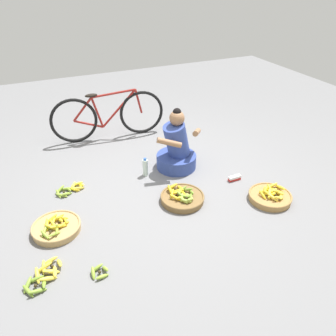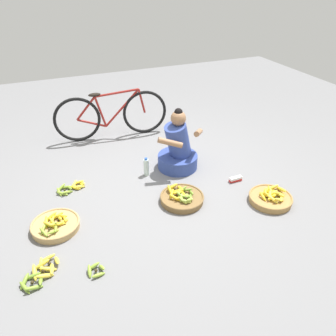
{
  "view_description": "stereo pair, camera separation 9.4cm",
  "coord_description": "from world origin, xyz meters",
  "px_view_note": "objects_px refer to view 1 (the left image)",
  "views": [
    {
      "loc": [
        -1.3,
        -3.11,
        2.32
      ],
      "look_at": [
        0.0,
        -0.2,
        0.35
      ],
      "focal_mm": 35.66,
      "sensor_mm": 36.0,
      "label": 1
    },
    {
      "loc": [
        -1.21,
        -3.15,
        2.32
      ],
      "look_at": [
        0.0,
        -0.2,
        0.35
      ],
      "focal_mm": 35.66,
      "sensor_mm": 36.0,
      "label": 2
    }
  ],
  "objects_px": {
    "loose_bananas_back_center": "(44,275)",
    "banana_basket_back_left": "(56,227)",
    "vendor_woman_front": "(177,149)",
    "banana_basket_mid_right": "(182,197)",
    "water_bottle": "(145,167)",
    "loose_bananas_mid_left": "(99,272)",
    "loose_bananas_back_right": "(72,189)",
    "packet_carton_stack": "(235,178)",
    "banana_basket_front_right": "(270,196)",
    "bicycle_leaning": "(108,116)"
  },
  "relations": [
    {
      "from": "banana_basket_back_left",
      "to": "vendor_woman_front",
      "type": "bearing_deg",
      "value": 20.96
    },
    {
      "from": "banana_basket_front_right",
      "to": "banana_basket_mid_right",
      "type": "bearing_deg",
      "value": 157.32
    },
    {
      "from": "loose_bananas_back_right",
      "to": "bicycle_leaning",
      "type": "bearing_deg",
      "value": 55.87
    },
    {
      "from": "banana_basket_mid_right",
      "to": "packet_carton_stack",
      "type": "xyz_separation_m",
      "value": [
        0.78,
        0.12,
        -0.02
      ]
    },
    {
      "from": "loose_bananas_mid_left",
      "to": "water_bottle",
      "type": "distance_m",
      "value": 1.62
    },
    {
      "from": "loose_bananas_mid_left",
      "to": "loose_bananas_back_center",
      "type": "distance_m",
      "value": 0.47
    },
    {
      "from": "banana_basket_back_left",
      "to": "loose_bananas_back_right",
      "type": "bearing_deg",
      "value": 67.65
    },
    {
      "from": "water_bottle",
      "to": "loose_bananas_mid_left",
      "type": "bearing_deg",
      "value": -125.13
    },
    {
      "from": "bicycle_leaning",
      "to": "loose_bananas_back_center",
      "type": "distance_m",
      "value": 2.74
    },
    {
      "from": "banana_basket_back_left",
      "to": "water_bottle",
      "type": "height_order",
      "value": "water_bottle"
    },
    {
      "from": "banana_basket_mid_right",
      "to": "banana_basket_back_left",
      "type": "distance_m",
      "value": 1.38
    },
    {
      "from": "banana_basket_back_left",
      "to": "packet_carton_stack",
      "type": "distance_m",
      "value": 2.17
    },
    {
      "from": "loose_bananas_mid_left",
      "to": "water_bottle",
      "type": "height_order",
      "value": "water_bottle"
    },
    {
      "from": "loose_bananas_back_right",
      "to": "water_bottle",
      "type": "xyz_separation_m",
      "value": [
        0.93,
        -0.04,
        0.09
      ]
    },
    {
      "from": "vendor_woman_front",
      "to": "banana_basket_mid_right",
      "type": "bearing_deg",
      "value": -110.22
    },
    {
      "from": "banana_basket_front_right",
      "to": "loose_bananas_back_center",
      "type": "relative_size",
      "value": 1.34
    },
    {
      "from": "bicycle_leaning",
      "to": "loose_bananas_back_right",
      "type": "relative_size",
      "value": 4.73
    },
    {
      "from": "banana_basket_front_right",
      "to": "loose_bananas_back_center",
      "type": "bearing_deg",
      "value": -177.64
    },
    {
      "from": "banana_basket_back_left",
      "to": "banana_basket_front_right",
      "type": "bearing_deg",
      "value": -11.22
    },
    {
      "from": "bicycle_leaning",
      "to": "banana_basket_mid_right",
      "type": "height_order",
      "value": "bicycle_leaning"
    },
    {
      "from": "bicycle_leaning",
      "to": "loose_bananas_mid_left",
      "type": "relative_size",
      "value": 10.44
    },
    {
      "from": "loose_bananas_back_right",
      "to": "water_bottle",
      "type": "distance_m",
      "value": 0.93
    },
    {
      "from": "loose_bananas_mid_left",
      "to": "loose_bananas_back_right",
      "type": "distance_m",
      "value": 1.36
    },
    {
      "from": "banana_basket_mid_right",
      "to": "banana_basket_back_left",
      "type": "relative_size",
      "value": 1.02
    },
    {
      "from": "loose_bananas_back_right",
      "to": "loose_bananas_back_center",
      "type": "height_order",
      "value": "loose_bananas_back_center"
    },
    {
      "from": "loose_bananas_back_center",
      "to": "banana_basket_front_right",
      "type": "bearing_deg",
      "value": 2.36
    },
    {
      "from": "vendor_woman_front",
      "to": "bicycle_leaning",
      "type": "bearing_deg",
      "value": 114.68
    },
    {
      "from": "banana_basket_mid_right",
      "to": "loose_bananas_back_right",
      "type": "xyz_separation_m",
      "value": [
        -1.11,
        0.72,
        -0.02
      ]
    },
    {
      "from": "loose_bananas_back_center",
      "to": "packet_carton_stack",
      "type": "height_order",
      "value": "loose_bananas_back_center"
    },
    {
      "from": "loose_bananas_back_center",
      "to": "packet_carton_stack",
      "type": "relative_size",
      "value": 2.24
    },
    {
      "from": "water_bottle",
      "to": "vendor_woman_front",
      "type": "bearing_deg",
      "value": 2.4
    },
    {
      "from": "bicycle_leaning",
      "to": "loose_bananas_back_right",
      "type": "distance_m",
      "value": 1.48
    },
    {
      "from": "packet_carton_stack",
      "to": "loose_bananas_back_right",
      "type": "bearing_deg",
      "value": 162.4
    },
    {
      "from": "packet_carton_stack",
      "to": "vendor_woman_front",
      "type": "bearing_deg",
      "value": 132.25
    },
    {
      "from": "vendor_woman_front",
      "to": "banana_basket_mid_right",
      "type": "xyz_separation_m",
      "value": [
        -0.26,
        -0.7,
        -0.22
      ]
    },
    {
      "from": "banana_basket_front_right",
      "to": "loose_bananas_mid_left",
      "type": "xyz_separation_m",
      "value": [
        -2.05,
        -0.26,
        -0.02
      ]
    },
    {
      "from": "banana_basket_front_right",
      "to": "loose_bananas_back_center",
      "type": "distance_m",
      "value": 2.5
    },
    {
      "from": "banana_basket_mid_right",
      "to": "loose_bananas_back_right",
      "type": "distance_m",
      "value": 1.33
    },
    {
      "from": "vendor_woman_front",
      "to": "packet_carton_stack",
      "type": "xyz_separation_m",
      "value": [
        0.53,
        -0.58,
        -0.24
      ]
    },
    {
      "from": "loose_bananas_back_right",
      "to": "packet_carton_stack",
      "type": "bearing_deg",
      "value": -17.6
    },
    {
      "from": "banana_basket_back_left",
      "to": "loose_bananas_mid_left",
      "type": "bearing_deg",
      "value": -70.07
    },
    {
      "from": "banana_basket_back_left",
      "to": "packet_carton_stack",
      "type": "bearing_deg",
      "value": 1.21
    },
    {
      "from": "vendor_woman_front",
      "to": "loose_bananas_mid_left",
      "type": "height_order",
      "value": "vendor_woman_front"
    },
    {
      "from": "banana_basket_front_right",
      "to": "water_bottle",
      "type": "bearing_deg",
      "value": 136.34
    },
    {
      "from": "banana_basket_mid_right",
      "to": "water_bottle",
      "type": "bearing_deg",
      "value": 105.53
    },
    {
      "from": "vendor_woman_front",
      "to": "banana_basket_back_left",
      "type": "distance_m",
      "value": 1.77
    },
    {
      "from": "water_bottle",
      "to": "loose_bananas_back_right",
      "type": "bearing_deg",
      "value": 177.55
    },
    {
      "from": "loose_bananas_back_center",
      "to": "banana_basket_back_left",
      "type": "bearing_deg",
      "value": 71.64
    },
    {
      "from": "vendor_woman_front",
      "to": "banana_basket_back_left",
      "type": "height_order",
      "value": "vendor_woman_front"
    },
    {
      "from": "bicycle_leaning",
      "to": "water_bottle",
      "type": "distance_m",
      "value": 1.26
    }
  ]
}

